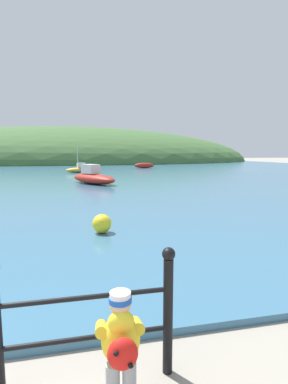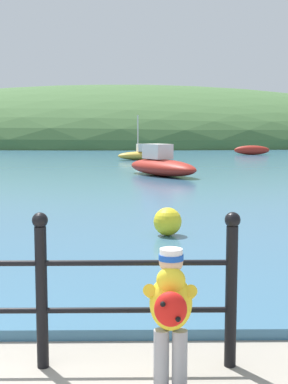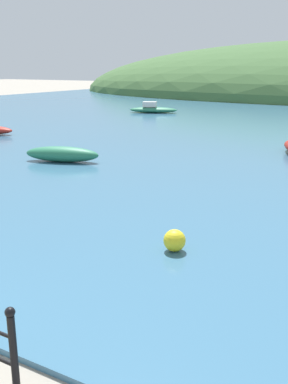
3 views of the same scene
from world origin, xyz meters
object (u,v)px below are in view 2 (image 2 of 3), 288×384
child_in_coat (171,305)px  boat_far_left (140,155)px  mooring_buoy (168,222)px  boat_white_sailboat (252,150)px  boat_twin_mast (161,165)px

child_in_coat → boat_far_left: bearing=90.0°
boat_far_left → mooring_buoy: 22.56m
mooring_buoy → boat_far_left: bearing=90.7°
child_in_coat → boat_white_sailboat: bearing=76.9°
boat_twin_mast → mooring_buoy: boat_twin_mast is taller
boat_white_sailboat → boat_far_left: boat_far_left is taller
boat_far_left → boat_white_sailboat: bearing=39.7°
boat_white_sailboat → mooring_buoy: boat_white_sailboat is taller
child_in_coat → boat_twin_mast: size_ratio=0.24×
boat_twin_mast → boat_white_sailboat: bearing=67.6°
child_in_coat → boat_white_sailboat: (7.92, 34.19, -0.18)m
child_in_coat → boat_far_left: boat_far_left is taller
boat_far_left → mooring_buoy: bearing=-89.3°
mooring_buoy → child_in_coat: bearing=-93.1°
child_in_coat → mooring_buoy: 5.06m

